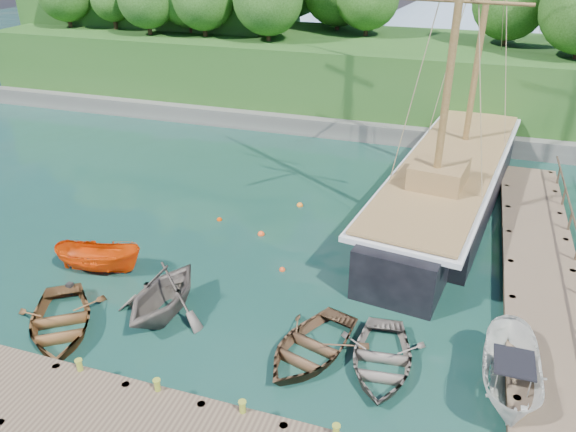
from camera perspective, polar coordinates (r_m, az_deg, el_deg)
name	(u,v)px	position (r m, az deg, el deg)	size (l,w,h in m)	color
ground	(245,319)	(23.14, -4.37, -10.36)	(160.00, 160.00, 0.00)	#133428
dock_east	(541,269)	(27.77, 24.28, -4.89)	(3.20, 24.00, 1.10)	#4E3D32
bollard_0	(83,383)	(21.56, -20.07, -15.66)	(0.26, 0.26, 0.45)	olive
bollard_1	(160,403)	(20.14, -12.89, -18.07)	(0.26, 0.26, 0.45)	olive
bollard_2	(243,426)	(19.10, -4.56, -20.46)	(0.26, 0.26, 0.45)	olive
rowboat_0	(61,330)	(24.22, -22.03, -10.68)	(3.50, 4.90, 1.02)	brown
rowboat_1	(165,314)	(23.87, -12.39, -9.67)	(3.88, 4.50, 2.37)	#5C524C
rowboat_2	(310,355)	(21.43, 2.24, -13.89)	(3.37, 4.72, 0.98)	#4F3623
rowboat_3	(380,367)	(21.18, 9.35, -14.94)	(3.24, 4.53, 0.94)	#696057
motorboat_orange	(101,271)	(27.33, -18.44, -5.34)	(1.55, 4.12, 1.59)	#DE4206
cabin_boat_white	(507,394)	(21.31, 21.35, -16.52)	(1.90, 5.04, 1.95)	silver
schooner	(448,187)	(32.64, 15.91, 2.83)	(7.94, 27.97, 20.64)	black
mooring_buoy_0	(123,252)	(28.58, -16.43, -3.50)	(0.29, 0.29, 0.29)	silver
mooring_buoy_1	(261,235)	(28.92, -2.75, -1.91)	(0.36, 0.36, 0.36)	#F34B19
mooring_buoy_2	(282,270)	(26.01, -0.59, -5.54)	(0.29, 0.29, 0.29)	#D3441A
mooring_buoy_3	(368,249)	(27.88, 8.14, -3.38)	(0.29, 0.29, 0.29)	white
mooring_buoy_4	(219,220)	(30.53, -6.98, -0.42)	(0.28, 0.28, 0.28)	#E23900
mooring_buoy_5	(300,206)	(31.86, 1.21, 1.04)	(0.36, 0.36, 0.36)	orange
headland	(241,34)	(52.92, -4.78, 17.94)	(51.00, 19.31, 12.90)	#474744
distant_ridge	(460,5)	(87.39, 17.09, 19.84)	(117.00, 40.00, 10.00)	#728CA5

